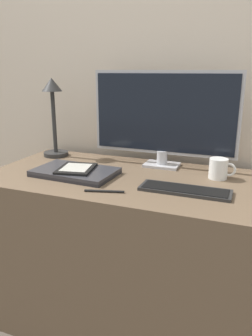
{
  "coord_description": "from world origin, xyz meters",
  "views": [
    {
      "loc": [
        0.44,
        -1.0,
        1.13
      ],
      "look_at": [
        -0.01,
        0.13,
        0.76
      ],
      "focal_mm": 35.0,
      "sensor_mm": 36.0,
      "label": 1
    }
  ],
  "objects_px": {
    "monitor": "(164,116)",
    "laptop": "(75,172)",
    "desk_lamp": "(53,110)",
    "pen": "(104,191)",
    "coffee_mug": "(219,169)",
    "keyboard": "(185,190)",
    "ereader": "(76,168)"
  },
  "relations": [
    {
      "from": "desk_lamp",
      "to": "coffee_mug",
      "type": "bearing_deg",
      "value": -5.19
    },
    {
      "from": "laptop",
      "to": "pen",
      "type": "distance_m",
      "value": 0.25
    },
    {
      "from": "monitor",
      "to": "coffee_mug",
      "type": "height_order",
      "value": "monitor"
    },
    {
      "from": "coffee_mug",
      "to": "monitor",
      "type": "bearing_deg",
      "value": 161.03
    },
    {
      "from": "monitor",
      "to": "ereader",
      "type": "height_order",
      "value": "monitor"
    },
    {
      "from": "ereader",
      "to": "coffee_mug",
      "type": "distance_m",
      "value": 0.59
    },
    {
      "from": "ereader",
      "to": "pen",
      "type": "xyz_separation_m",
      "value": [
        0.19,
        -0.14,
        -0.03
      ]
    },
    {
      "from": "keyboard",
      "to": "desk_lamp",
      "type": "xyz_separation_m",
      "value": [
        -0.73,
        0.28,
        0.23
      ]
    },
    {
      "from": "keyboard",
      "to": "coffee_mug",
      "type": "relative_size",
      "value": 3.08
    },
    {
      "from": "keyboard",
      "to": "pen",
      "type": "height_order",
      "value": "keyboard"
    },
    {
      "from": "keyboard",
      "to": "laptop",
      "type": "distance_m",
      "value": 0.47
    },
    {
      "from": "laptop",
      "to": "ereader",
      "type": "bearing_deg",
      "value": -22.77
    },
    {
      "from": "monitor",
      "to": "coffee_mug",
      "type": "bearing_deg",
      "value": -18.97
    },
    {
      "from": "ereader",
      "to": "coffee_mug",
      "type": "height_order",
      "value": "coffee_mug"
    },
    {
      "from": "monitor",
      "to": "keyboard",
      "type": "bearing_deg",
      "value": -60.37
    },
    {
      "from": "keyboard",
      "to": "ereader",
      "type": "bearing_deg",
      "value": 176.66
    },
    {
      "from": "pen",
      "to": "coffee_mug",
      "type": "bearing_deg",
      "value": 40.84
    },
    {
      "from": "ereader",
      "to": "pen",
      "type": "relative_size",
      "value": 1.34
    },
    {
      "from": "keyboard",
      "to": "laptop",
      "type": "xyz_separation_m",
      "value": [
        -0.47,
        0.03,
        0.01
      ]
    },
    {
      "from": "keyboard",
      "to": "monitor",
      "type": "bearing_deg",
      "value": 119.63
    },
    {
      "from": "keyboard",
      "to": "coffee_mug",
      "type": "height_order",
      "value": "coffee_mug"
    },
    {
      "from": "monitor",
      "to": "laptop",
      "type": "distance_m",
      "value": 0.46
    },
    {
      "from": "keyboard",
      "to": "laptop",
      "type": "bearing_deg",
      "value": 176.34
    },
    {
      "from": "desk_lamp",
      "to": "coffee_mug",
      "type": "xyz_separation_m",
      "value": [
        0.82,
        -0.07,
        -0.19
      ]
    },
    {
      "from": "ereader",
      "to": "desk_lamp",
      "type": "bearing_deg",
      "value": 136.36
    },
    {
      "from": "pen",
      "to": "ereader",
      "type": "bearing_deg",
      "value": 144.12
    },
    {
      "from": "laptop",
      "to": "coffee_mug",
      "type": "distance_m",
      "value": 0.59
    },
    {
      "from": "ereader",
      "to": "desk_lamp",
      "type": "distance_m",
      "value": 0.42
    },
    {
      "from": "desk_lamp",
      "to": "pen",
      "type": "bearing_deg",
      "value": -40.55
    },
    {
      "from": "monitor",
      "to": "keyboard",
      "type": "distance_m",
      "value": 0.4
    },
    {
      "from": "desk_lamp",
      "to": "pen",
      "type": "height_order",
      "value": "desk_lamp"
    },
    {
      "from": "desk_lamp",
      "to": "coffee_mug",
      "type": "distance_m",
      "value": 0.85
    }
  ]
}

